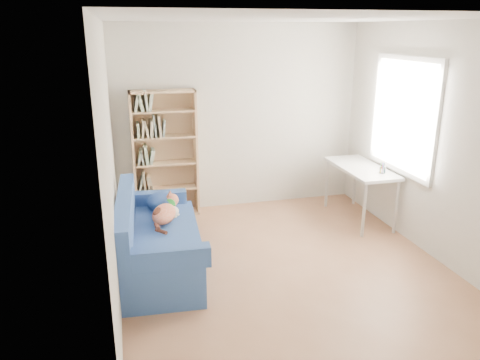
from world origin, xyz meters
The scene contains 6 objects.
ground centered at (0.00, 0.00, 0.00)m, with size 4.00×4.00×0.00m, color #936142.
room_shell centered at (0.10, 0.03, 1.64)m, with size 3.54×4.04×2.62m.
sofa centered at (-1.35, 0.29, 0.33)m, with size 0.93×1.78×0.86m.
bookshelf centered at (-1.07, 1.85, 0.81)m, with size 0.87×0.27×1.75m.
desk centered at (1.45, 1.03, 0.68)m, with size 0.55×1.20×0.75m.
pen_cup centered at (1.57, 0.70, 0.81)m, with size 0.08×0.08×0.15m.
Camera 1 is at (-1.62, -4.39, 2.50)m, focal length 35.00 mm.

